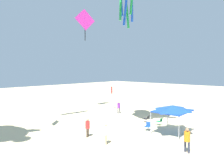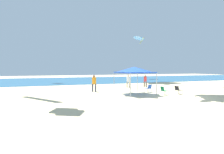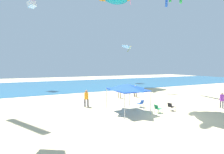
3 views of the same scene
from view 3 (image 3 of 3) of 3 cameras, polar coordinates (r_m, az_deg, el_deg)
ground at (r=16.03m, az=20.82°, el=-12.66°), size 120.00×120.00×0.10m
ocean_strip at (r=41.74m, az=-10.17°, el=-2.47°), size 120.00×26.01×0.02m
canopy_tent at (r=16.12m, az=5.33°, el=-3.49°), size 2.93×3.63×2.70m
folding_chair_facing_ocean at (r=16.53m, az=15.28°, el=-10.18°), size 0.63×0.55×0.82m
folding_chair_right_of_tent at (r=17.68m, az=19.43°, el=-9.35°), size 0.69×0.61×0.82m
folding_chair_near_cooler at (r=18.39m, az=9.82°, el=-8.70°), size 0.64×0.72×0.82m
person_near_umbrella at (r=18.44m, az=-8.73°, el=-6.75°), size 0.47×0.44×1.83m
person_by_tent at (r=24.37m, az=7.94°, el=-4.45°), size 0.40×0.40×1.67m
person_kite_handler at (r=21.09m, az=33.35°, el=-6.24°), size 0.40×0.44×1.68m
person_beachcomber at (r=23.22m, az=2.54°, el=-4.75°), size 0.41×0.41×1.72m
kite_box_purple at (r=40.43m, az=-25.72°, el=22.55°), size 1.90×1.99×3.01m
kite_delta_white at (r=46.02m, az=5.00°, el=10.48°), size 3.03×3.01×2.26m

